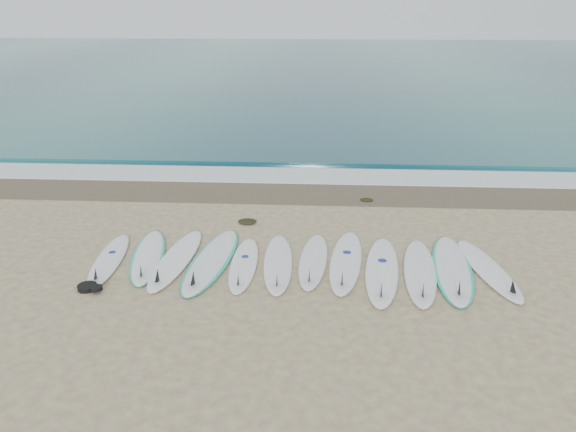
# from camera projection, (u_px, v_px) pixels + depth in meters

# --- Properties ---
(ground) EXTENTS (120.00, 120.00, 0.00)m
(ground) POSITION_uv_depth(u_px,v_px,m) (296.00, 266.00, 10.19)
(ground) COLOR tan
(ocean) EXTENTS (120.00, 55.00, 0.03)m
(ocean) POSITION_uv_depth(u_px,v_px,m) (317.00, 65.00, 40.42)
(ocean) COLOR #17525C
(ocean) RESTS_ON ground
(wet_sand_band) EXTENTS (120.00, 1.80, 0.01)m
(wet_sand_band) POSITION_uv_depth(u_px,v_px,m) (303.00, 193.00, 14.00)
(wet_sand_band) COLOR brown
(wet_sand_band) RESTS_ON ground
(foam_band) EXTENTS (120.00, 1.40, 0.04)m
(foam_band) POSITION_uv_depth(u_px,v_px,m) (305.00, 176.00, 15.30)
(foam_band) COLOR silver
(foam_band) RESTS_ON ground
(wave_crest) EXTENTS (120.00, 1.00, 0.10)m
(wave_crest) POSITION_uv_depth(u_px,v_px,m) (307.00, 160.00, 16.68)
(wave_crest) COLOR #17525C
(wave_crest) RESTS_ON ground
(surfboard_0) EXTENTS (0.70, 2.35, 0.30)m
(surfboard_0) POSITION_uv_depth(u_px,v_px,m) (108.00, 260.00, 10.30)
(surfboard_0) COLOR white
(surfboard_0) RESTS_ON ground
(surfboard_1) EXTENTS (0.98, 2.51, 0.31)m
(surfboard_1) POSITION_uv_depth(u_px,v_px,m) (148.00, 256.00, 10.46)
(surfboard_1) COLOR white
(surfboard_1) RESTS_ON ground
(surfboard_2) EXTENTS (0.76, 2.70, 0.34)m
(surfboard_2) POSITION_uv_depth(u_px,v_px,m) (175.00, 260.00, 10.29)
(surfboard_2) COLOR white
(surfboard_2) RESTS_ON ground
(surfboard_3) EXTENTS (0.98, 2.91, 0.36)m
(surfboard_3) POSITION_uv_depth(u_px,v_px,m) (211.00, 261.00, 10.28)
(surfboard_3) COLOR white
(surfboard_3) RESTS_ON ground
(surfboard_4) EXTENTS (0.53, 2.32, 0.30)m
(surfboard_4) POSITION_uv_depth(u_px,v_px,m) (243.00, 265.00, 10.12)
(surfboard_4) COLOR white
(surfboard_4) RESTS_ON ground
(surfboard_5) EXTENTS (0.66, 2.54, 0.32)m
(surfboard_5) POSITION_uv_depth(u_px,v_px,m) (278.00, 264.00, 10.16)
(surfboard_5) COLOR white
(surfboard_5) RESTS_ON ground
(surfboard_6) EXTENTS (0.65, 2.43, 0.31)m
(surfboard_6) POSITION_uv_depth(u_px,v_px,m) (313.00, 261.00, 10.26)
(surfboard_6) COLOR white
(surfboard_6) RESTS_ON ground
(surfboard_7) EXTENTS (0.84, 2.76, 0.35)m
(surfboard_7) POSITION_uv_depth(u_px,v_px,m) (346.00, 262.00, 10.22)
(surfboard_7) COLOR white
(surfboard_7) RESTS_ON ground
(surfboard_8) EXTENTS (0.89, 2.84, 0.36)m
(surfboard_8) POSITION_uv_depth(u_px,v_px,m) (382.00, 271.00, 9.88)
(surfboard_8) COLOR white
(surfboard_8) RESTS_ON ground
(surfboard_9) EXTENTS (0.87, 2.74, 0.35)m
(surfboard_9) POSITION_uv_depth(u_px,v_px,m) (420.00, 272.00, 9.84)
(surfboard_9) COLOR white
(surfboard_9) RESTS_ON ground
(surfboard_10) EXTENTS (1.01, 2.92, 0.36)m
(surfboard_10) POSITION_uv_depth(u_px,v_px,m) (453.00, 269.00, 9.97)
(surfboard_10) COLOR white
(surfboard_10) RESTS_ON ground
(surfboard_11) EXTENTS (0.90, 2.58, 0.32)m
(surfboard_11) POSITION_uv_depth(u_px,v_px,m) (490.00, 270.00, 9.92)
(surfboard_11) COLOR white
(surfboard_11) RESTS_ON ground
(seaweed_near) EXTENTS (0.41, 0.32, 0.08)m
(seaweed_near) POSITION_uv_depth(u_px,v_px,m) (247.00, 221.00, 12.12)
(seaweed_near) COLOR black
(seaweed_near) RESTS_ON ground
(seaweed_far) EXTENTS (0.31, 0.24, 0.06)m
(seaweed_far) POSITION_uv_depth(u_px,v_px,m) (367.00, 200.00, 13.44)
(seaweed_far) COLOR black
(seaweed_far) RESTS_ON ground
(leash_coil) EXTENTS (0.46, 0.36, 0.11)m
(leash_coil) POSITION_uv_depth(u_px,v_px,m) (89.00, 287.00, 9.34)
(leash_coil) COLOR black
(leash_coil) RESTS_ON ground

